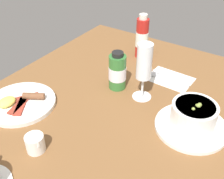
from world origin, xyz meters
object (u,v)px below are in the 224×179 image
(breakfast_plate, at_px, (20,103))
(creamer_jug, at_px, (35,143))
(sauce_bottle_green, at_px, (117,72))
(cutlery_setting, at_px, (169,78))
(porridge_bowl, at_px, (193,118))
(wine_glass, at_px, (144,64))
(sauce_bottle_red, at_px, (142,38))

(breakfast_plate, bearing_deg, creamer_jug, -120.70)
(creamer_jug, height_order, sauce_bottle_green, sauce_bottle_green)
(cutlery_setting, xyz_separation_m, sauce_bottle_green, (-0.15, 0.13, 0.06))
(porridge_bowl, relative_size, cutlery_setting, 1.26)
(creamer_jug, bearing_deg, cutlery_setting, -16.42)
(porridge_bowl, bearing_deg, cutlery_setting, 37.44)
(cutlery_setting, relative_size, creamer_jug, 2.75)
(porridge_bowl, relative_size, wine_glass, 1.07)
(wine_glass, distance_m, breakfast_plate, 0.42)
(creamer_jug, distance_m, wine_glass, 0.40)
(cutlery_setting, relative_size, wine_glass, 0.85)
(creamer_jug, xyz_separation_m, sauce_bottle_green, (0.37, -0.02, 0.04))
(breakfast_plate, bearing_deg, sauce_bottle_green, -38.63)
(sauce_bottle_green, bearing_deg, sauce_bottle_red, 9.15)
(wine_glass, bearing_deg, sauce_bottle_red, 29.06)
(sauce_bottle_green, relative_size, breakfast_plate, 0.62)
(sauce_bottle_red, bearing_deg, cutlery_setting, -119.75)
(creamer_jug, distance_m, breakfast_plate, 0.22)
(cutlery_setting, height_order, sauce_bottle_green, sauce_bottle_green)
(porridge_bowl, bearing_deg, creamer_jug, 134.29)
(creamer_jug, height_order, sauce_bottle_red, sauce_bottle_red)
(cutlery_setting, distance_m, wine_glass, 0.20)
(wine_glass, bearing_deg, creamer_jug, 161.49)
(cutlery_setting, height_order, wine_glass, wine_glass)
(cutlery_setting, xyz_separation_m, breakfast_plate, (-0.41, 0.34, 0.01))
(creamer_jug, xyz_separation_m, breakfast_plate, (0.11, 0.19, -0.02))
(porridge_bowl, relative_size, creamer_jug, 3.47)
(porridge_bowl, distance_m, breakfast_plate, 0.55)
(breakfast_plate, bearing_deg, wine_glass, -50.27)
(wine_glass, xyz_separation_m, sauce_bottle_green, (0.00, 0.10, -0.06))
(sauce_bottle_green, height_order, sauce_bottle_red, sauce_bottle_red)
(porridge_bowl, height_order, wine_glass, wine_glass)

